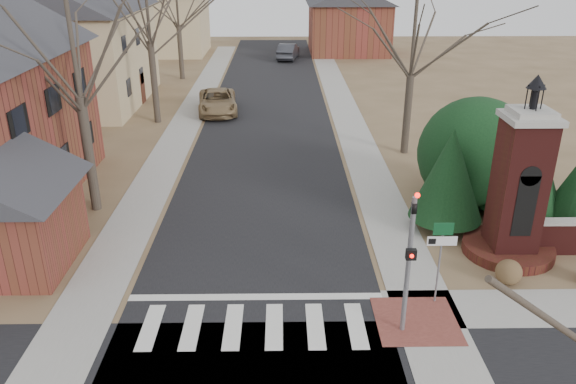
{
  "coord_description": "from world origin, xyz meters",
  "views": [
    {
      "loc": [
        0.82,
        -12.65,
        10.11
      ],
      "look_at": [
        1.07,
        6.0,
        2.02
      ],
      "focal_mm": 35.0,
      "sensor_mm": 36.0,
      "label": 1
    }
  ],
  "objects_px": {
    "sign_post": "(441,247)",
    "brick_gate_monument": "(517,199)",
    "distant_car": "(288,51)",
    "traffic_signal_pole": "(410,252)",
    "pickup_truck": "(218,102)"
  },
  "relations": [
    {
      "from": "sign_post",
      "to": "brick_gate_monument",
      "type": "xyz_separation_m",
      "value": [
        3.41,
        3.01,
        0.22
      ]
    },
    {
      "from": "traffic_signal_pole",
      "to": "brick_gate_monument",
      "type": "relative_size",
      "value": 0.69
    },
    {
      "from": "distant_car",
      "to": "sign_post",
      "type": "bearing_deg",
      "value": 105.02
    },
    {
      "from": "sign_post",
      "to": "distant_car",
      "type": "relative_size",
      "value": 0.58
    },
    {
      "from": "pickup_truck",
      "to": "distant_car",
      "type": "relative_size",
      "value": 1.14
    },
    {
      "from": "sign_post",
      "to": "traffic_signal_pole",
      "type": "bearing_deg",
      "value": -132.43
    },
    {
      "from": "brick_gate_monument",
      "to": "pickup_truck",
      "type": "xyz_separation_m",
      "value": [
        -12.4,
        19.25,
        -1.42
      ]
    },
    {
      "from": "brick_gate_monument",
      "to": "distant_car",
      "type": "height_order",
      "value": "brick_gate_monument"
    },
    {
      "from": "brick_gate_monument",
      "to": "pickup_truck",
      "type": "relative_size",
      "value": 1.21
    },
    {
      "from": "sign_post",
      "to": "brick_gate_monument",
      "type": "height_order",
      "value": "brick_gate_monument"
    },
    {
      "from": "brick_gate_monument",
      "to": "sign_post",
      "type": "bearing_deg",
      "value": -138.58
    },
    {
      "from": "distant_car",
      "to": "traffic_signal_pole",
      "type": "bearing_deg",
      "value": 103.15
    },
    {
      "from": "traffic_signal_pole",
      "to": "brick_gate_monument",
      "type": "distance_m",
      "value": 6.47
    },
    {
      "from": "sign_post",
      "to": "brick_gate_monument",
      "type": "bearing_deg",
      "value": 41.42
    },
    {
      "from": "traffic_signal_pole",
      "to": "distant_car",
      "type": "distance_m",
      "value": 43.62
    }
  ]
}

